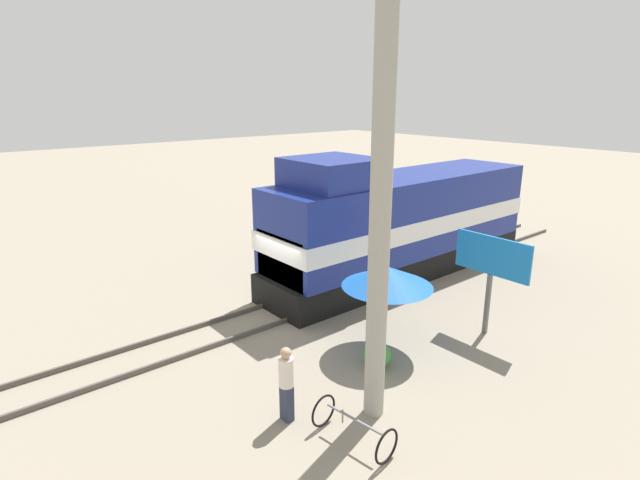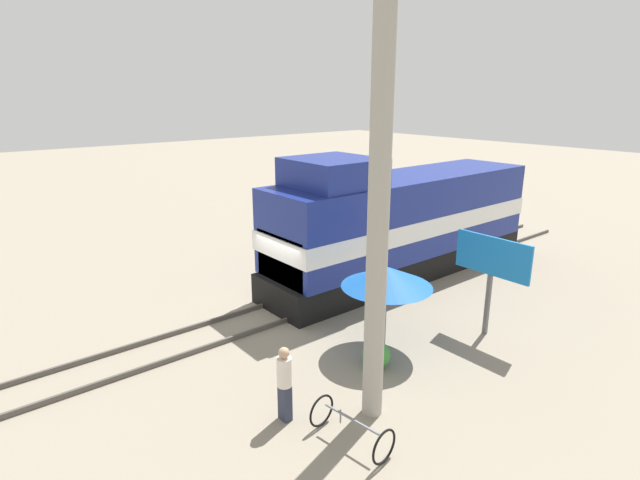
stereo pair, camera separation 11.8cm
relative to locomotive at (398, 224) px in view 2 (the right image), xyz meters
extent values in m
plane|color=gray|center=(0.00, -5.29, -2.16)|extent=(120.00, 120.00, 0.00)
cube|color=#4C4742|center=(-0.72, -5.29, -2.09)|extent=(0.08, 32.65, 0.15)
cube|color=#4C4742|center=(0.72, -5.29, -2.09)|extent=(0.08, 32.65, 0.15)
cube|color=black|center=(0.00, 0.36, -1.63)|extent=(2.77, 12.67, 1.05)
cube|color=navy|center=(0.00, 0.36, 0.38)|extent=(3.02, 12.17, 2.99)
cube|color=white|center=(0.00, 0.36, 0.09)|extent=(3.06, 12.29, 0.70)
cube|color=white|center=(0.00, -4.83, -0.29)|extent=(2.56, 1.77, 1.64)
cube|color=navy|center=(0.00, -3.44, 2.37)|extent=(2.83, 2.79, 0.97)
cylinder|color=#9E998E|center=(5.82, -7.20, 3.06)|extent=(0.46, 0.46, 10.44)
cylinder|color=#4C4C4C|center=(3.86, -4.73, -0.99)|extent=(0.05, 0.05, 2.34)
cone|color=#1959B2|center=(3.86, -4.73, 0.03)|extent=(2.58, 2.58, 0.58)
cube|color=#595959|center=(5.20, -1.68, -1.20)|extent=(0.12, 0.12, 1.92)
cube|color=#1972BF|center=(5.20, -1.68, 0.34)|extent=(2.44, 0.08, 1.17)
sphere|color=#388C38|center=(4.50, -5.72, -1.78)|extent=(0.76, 0.76, 0.76)
cube|color=#2D3347|center=(4.76, -8.90, -1.73)|extent=(0.30, 0.20, 0.87)
cylinder|color=silver|center=(4.76, -8.90, -0.95)|extent=(0.34, 0.34, 0.69)
sphere|color=tan|center=(4.76, -8.90, -0.48)|extent=(0.25, 0.25, 0.25)
torus|color=black|center=(5.46, -8.41, -1.79)|extent=(0.15, 0.75, 0.75)
torus|color=black|center=(7.15, -8.19, -1.79)|extent=(0.15, 0.75, 0.75)
cube|color=slate|center=(6.30, -8.30, -1.57)|extent=(1.44, 0.22, 0.04)
cylinder|color=slate|center=(6.01, -8.34, -1.65)|extent=(0.04, 0.04, 0.32)
camera|label=1|loc=(12.71, -14.53, 4.98)|focal=28.00mm
camera|label=2|loc=(12.78, -14.44, 4.98)|focal=28.00mm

